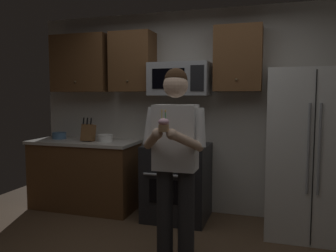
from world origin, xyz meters
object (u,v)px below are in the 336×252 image
cupcake (164,125)px  oven_range (177,182)px  refrigerator (310,153)px  bowl_large_white (105,138)px  bowl_small_colored (59,135)px  microwave (180,79)px  knife_block (88,133)px  person (175,155)px

cupcake → oven_range: bearing=101.5°
refrigerator → cupcake: (-1.21, -1.39, 0.39)m
bowl_large_white → bowl_small_colored: (-0.74, 0.07, -0.00)m
microwave → cupcake: size_ratio=4.26×
bowl_small_colored → knife_block: bearing=-10.1°
oven_range → refrigerator: refrigerator is taller
oven_range → bowl_large_white: size_ratio=4.60×
microwave → person: 1.45m
refrigerator → bowl_large_white: 2.48m
microwave → bowl_large_white: 1.24m
oven_range → person: person is taller
refrigerator → bowl_large_white: size_ratio=8.88×
person → cupcake: size_ratio=10.13×
microwave → cupcake: bearing=-79.4°
knife_block → bowl_small_colored: bearing=169.9°
bowl_large_white → cupcake: bearing=-48.3°
bowl_large_white → cupcake: cupcake is taller
oven_range → microwave: size_ratio=1.26×
oven_range → microwave: microwave is taller
microwave → cupcake: (0.29, -1.55, -0.43)m
microwave → refrigerator: size_ratio=0.41×
knife_block → microwave: bearing=7.0°
microwave → bowl_small_colored: bearing=-178.1°
bowl_large_white → refrigerator: bearing=-0.8°
oven_range → knife_block: bearing=-178.6°
bowl_large_white → person: person is taller
bowl_small_colored → oven_range: bearing=-2.0°
bowl_large_white → person: bearing=-40.8°
microwave → oven_range: bearing=-90.0°
refrigerator → knife_block: (-2.71, 0.01, 0.13)m
knife_block → cupcake: cupcake is taller
microwave → knife_block: microwave is taller
oven_range → bowl_small_colored: (-1.72, 0.06, 0.51)m
refrigerator → knife_block: refrigerator is taller
cupcake → knife_block: bearing=137.0°
knife_block → person: size_ratio=0.18×
refrigerator → person: 1.61m
refrigerator → person: refrigerator is taller
person → bowl_large_white: bearing=139.2°
refrigerator → bowl_small_colored: size_ratio=9.24×
microwave → bowl_large_white: (-0.98, -0.12, -0.75)m
oven_range → cupcake: cupcake is taller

